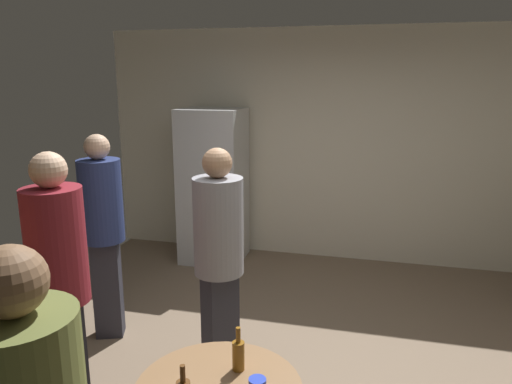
% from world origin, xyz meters
% --- Properties ---
extents(wall_back, '(5.32, 0.06, 2.70)m').
position_xyz_m(wall_back, '(0.00, 2.63, 1.35)').
color(wall_back, silver).
rests_on(wall_back, ground_plane).
extents(refrigerator, '(0.70, 0.68, 1.80)m').
position_xyz_m(refrigerator, '(-1.26, 2.20, 0.90)').
color(refrigerator, silver).
rests_on(refrigerator, ground_plane).
extents(beer_bottle_amber, '(0.06, 0.06, 0.23)m').
position_xyz_m(beer_bottle_amber, '(-0.02, -1.00, 0.82)').
color(beer_bottle_amber, '#8C5919').
rests_on(beer_bottle_amber, foreground_table).
extents(person_in_gray_shirt, '(0.48, 0.48, 1.71)m').
position_xyz_m(person_in_gray_shirt, '(-0.42, -0.09, 1.00)').
color(person_in_gray_shirt, '#2D2D38').
rests_on(person_in_gray_shirt, ground_plane).
extents(person_in_navy_shirt, '(0.44, 0.44, 1.72)m').
position_xyz_m(person_in_navy_shirt, '(-1.54, 0.29, 1.01)').
color(person_in_navy_shirt, '#2D2D38').
rests_on(person_in_navy_shirt, ground_plane).
extents(person_in_maroon_shirt, '(0.48, 0.48, 1.76)m').
position_xyz_m(person_in_maroon_shirt, '(-1.17, -0.78, 1.03)').
color(person_in_maroon_shirt, '#2D2D38').
rests_on(person_in_maroon_shirt, ground_plane).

